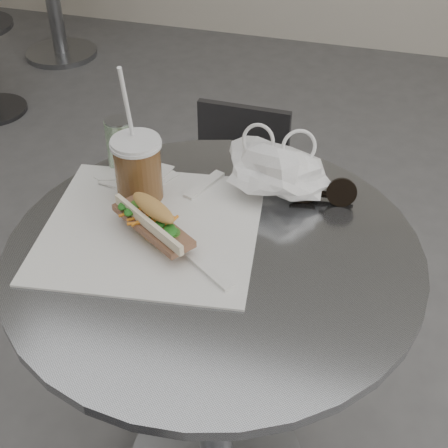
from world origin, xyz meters
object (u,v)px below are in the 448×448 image
(sunglasses, at_px, (322,192))
(iced_coffee, at_px, (138,169))
(cafe_table, at_px, (215,348))
(banh_mi, at_px, (153,222))
(drink_can, at_px, (120,143))
(chair_far, at_px, (230,233))

(sunglasses, bearing_deg, iced_coffee, -173.31)
(sunglasses, bearing_deg, cafe_table, -137.64)
(banh_mi, bearing_deg, drink_can, 159.68)
(chair_far, distance_m, banh_mi, 0.76)
(cafe_table, height_order, sunglasses, sunglasses)
(banh_mi, xyz_separation_m, iced_coffee, (-0.07, 0.11, 0.03))
(chair_far, bearing_deg, drink_can, 70.78)
(sunglasses, bearing_deg, chair_far, 120.06)
(cafe_table, distance_m, iced_coffee, 0.40)
(chair_far, relative_size, iced_coffee, 2.26)
(cafe_table, distance_m, banh_mi, 0.33)
(iced_coffee, relative_size, drink_can, 2.58)
(banh_mi, height_order, drink_can, drink_can)
(sunglasses, height_order, drink_can, drink_can)
(cafe_table, relative_size, sunglasses, 5.66)
(cafe_table, distance_m, chair_far, 0.62)
(cafe_table, height_order, banh_mi, banh_mi)
(sunglasses, bearing_deg, drink_can, 171.28)
(chair_far, bearing_deg, sunglasses, 128.40)
(chair_far, distance_m, sunglasses, 0.67)
(banh_mi, bearing_deg, chair_far, 125.09)
(banh_mi, xyz_separation_m, drink_can, (-0.16, 0.21, 0.02))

